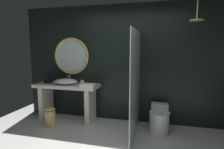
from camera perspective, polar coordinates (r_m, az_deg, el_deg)
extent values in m
cube|color=black|center=(4.23, 3.74, 3.25)|extent=(4.80, 0.10, 2.60)
cube|color=silver|center=(4.39, -13.50, -3.31)|extent=(1.46, 0.55, 0.07)
cube|color=silver|center=(4.77, -19.34, -7.83)|extent=(0.10, 0.47, 0.77)
cube|color=silver|center=(4.26, -6.56, -9.29)|extent=(0.10, 0.47, 0.77)
ellipsoid|color=white|center=(4.40, -13.86, -2.04)|extent=(0.53, 0.44, 0.12)
cylinder|color=tan|center=(4.57, -12.69, -1.25)|extent=(0.02, 0.02, 0.18)
cylinder|color=tan|center=(4.50, -13.08, -0.35)|extent=(0.02, 0.13, 0.02)
cylinder|color=silver|center=(4.26, -9.06, -2.35)|extent=(0.08, 0.08, 0.10)
cube|color=black|center=(4.64, -18.78, -2.11)|extent=(0.16, 0.14, 0.06)
torus|color=tan|center=(4.54, -12.25, 5.47)|extent=(0.88, 0.07, 0.88)
cylinder|color=#B2BCC1|center=(4.55, -12.19, 5.48)|extent=(0.77, 0.01, 0.77)
cube|color=silver|center=(3.53, 7.12, -2.88)|extent=(0.02, 1.31, 1.97)
cylinder|color=tan|center=(3.79, 24.51, 17.57)|extent=(0.02, 0.02, 0.35)
cylinder|color=tan|center=(3.76, 24.34, 14.78)|extent=(0.24, 0.24, 0.02)
cylinder|color=white|center=(3.90, 14.16, -13.99)|extent=(0.38, 0.38, 0.41)
ellipsoid|color=white|center=(3.82, 14.27, -11.00)|extent=(0.40, 0.44, 0.02)
cube|color=white|center=(4.11, 14.27, -10.54)|extent=(0.34, 0.18, 0.31)
cylinder|color=tan|center=(4.31, -18.29, -12.48)|extent=(0.23, 0.23, 0.34)
ellipsoid|color=tan|center=(4.25, -18.41, -9.97)|extent=(0.23, 0.23, 0.07)
cube|color=silver|center=(3.98, -7.43, -3.28)|extent=(0.32, 0.23, 0.07)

